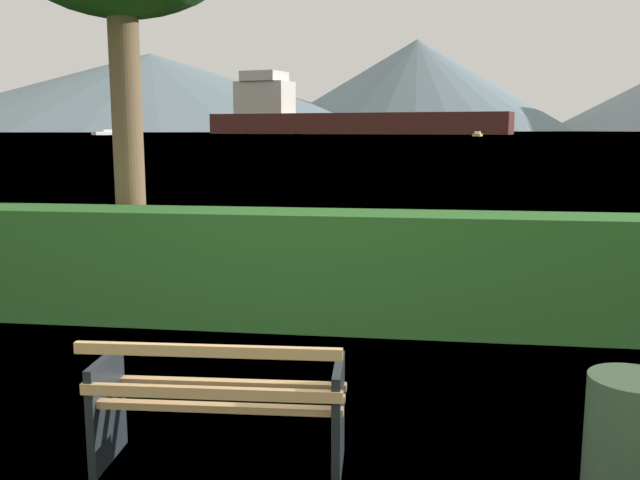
{
  "coord_description": "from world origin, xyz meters",
  "views": [
    {
      "loc": [
        1.15,
        -3.88,
        2.06
      ],
      "look_at": [
        0.0,
        4.4,
        0.7
      ],
      "focal_mm": 38.57,
      "sensor_mm": 36.0,
      "label": 1
    }
  ],
  "objects_px": {
    "cargo_ship_large": "(331,116)",
    "park_bench": "(219,403)",
    "fishing_boat_near": "(107,133)",
    "trash_bin": "(628,458)",
    "tender_far": "(478,135)"
  },
  "relations": [
    {
      "from": "park_bench",
      "to": "cargo_ship_large",
      "type": "distance_m",
      "value": 251.73
    },
    {
      "from": "cargo_ship_large",
      "to": "park_bench",
      "type": "bearing_deg",
      "value": -83.1
    },
    {
      "from": "park_bench",
      "to": "fishing_boat_near",
      "type": "distance_m",
      "value": 224.46
    },
    {
      "from": "trash_bin",
      "to": "fishing_boat_near",
      "type": "height_order",
      "value": "fishing_boat_near"
    },
    {
      "from": "park_bench",
      "to": "cargo_ship_large",
      "type": "height_order",
      "value": "cargo_ship_large"
    },
    {
      "from": "tender_far",
      "to": "park_bench",
      "type": "bearing_deg",
      "value": -95.32
    },
    {
      "from": "trash_bin",
      "to": "tender_far",
      "type": "bearing_deg",
      "value": 85.4
    },
    {
      "from": "trash_bin",
      "to": "cargo_ship_large",
      "type": "bearing_deg",
      "value": 97.4
    },
    {
      "from": "park_bench",
      "to": "tender_far",
      "type": "xyz_separation_m",
      "value": [
        16.8,
        180.34,
        0.04
      ]
    },
    {
      "from": "trash_bin",
      "to": "tender_far",
      "type": "distance_m",
      "value": 181.33
    },
    {
      "from": "park_bench",
      "to": "fishing_boat_near",
      "type": "relative_size",
      "value": 0.17
    },
    {
      "from": "cargo_ship_large",
      "to": "fishing_boat_near",
      "type": "xyz_separation_m",
      "value": [
        -65.25,
        -46.71,
        -5.85
      ]
    },
    {
      "from": "park_bench",
      "to": "trash_bin",
      "type": "relative_size",
      "value": 1.83
    },
    {
      "from": "park_bench",
      "to": "cargo_ship_large",
      "type": "xyz_separation_m",
      "value": [
        -30.25,
        249.83,
        6.07
      ]
    },
    {
      "from": "cargo_ship_large",
      "to": "fishing_boat_near",
      "type": "distance_m",
      "value": 80.45
    }
  ]
}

